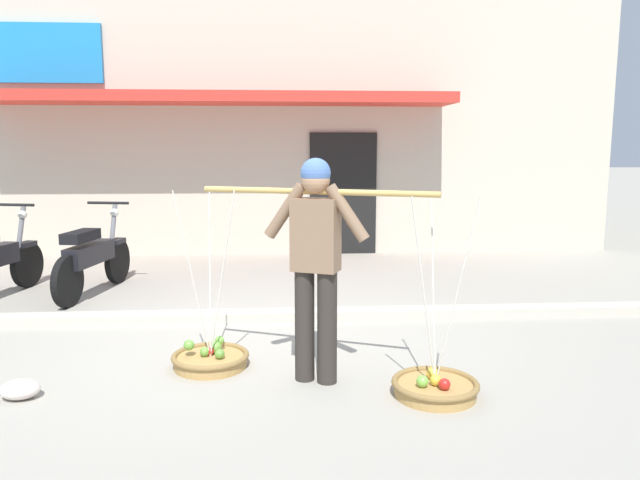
% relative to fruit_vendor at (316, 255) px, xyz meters
% --- Properties ---
extents(ground_plane, '(90.00, 90.00, 0.00)m').
position_rel_fruit_vendor_xyz_m(ground_plane, '(-0.52, 0.96, -0.98)').
color(ground_plane, '#9E998C').
extents(sidewalk_curb, '(20.00, 0.24, 0.10)m').
position_rel_fruit_vendor_xyz_m(sidewalk_curb, '(-0.52, 1.66, -0.93)').
color(sidewalk_curb, '#BAB4A5').
rests_on(sidewalk_curb, ground).
extents(fruit_vendor, '(1.69, 0.73, 1.70)m').
position_rel_fruit_vendor_xyz_m(fruit_vendor, '(0.00, 0.00, 0.00)').
color(fruit_vendor, '#2D2823').
rests_on(fruit_vendor, ground).
extents(fruit_basket_left_side, '(0.63, 0.63, 1.45)m').
position_rel_fruit_vendor_xyz_m(fruit_basket_left_side, '(-0.84, 0.35, -0.90)').
color(fruit_basket_left_side, '#B2894C').
rests_on(fruit_basket_left_side, ground).
extents(fruit_basket_right_side, '(0.63, 0.63, 1.45)m').
position_rel_fruit_vendor_xyz_m(fruit_basket_right_side, '(0.84, -0.35, -0.90)').
color(fruit_basket_right_side, '#B2894C').
rests_on(fruit_basket_right_side, ground).
extents(motorcycle_second_in_row, '(0.56, 1.80, 1.09)m').
position_rel_fruit_vendor_xyz_m(motorcycle_second_in_row, '(-2.51, 2.92, -0.53)').
color(motorcycle_second_in_row, black).
rests_on(motorcycle_second_in_row, ground).
extents(storefront_building, '(13.00, 6.00, 4.20)m').
position_rel_fruit_vendor_xyz_m(storefront_building, '(-1.15, 8.06, 1.12)').
color(storefront_building, beige).
rests_on(storefront_building, ground).
extents(plastic_litter_bag, '(0.28, 0.22, 0.14)m').
position_rel_fruit_vendor_xyz_m(plastic_litter_bag, '(-2.12, -0.19, -0.91)').
color(plastic_litter_bag, silver).
rests_on(plastic_litter_bag, ground).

